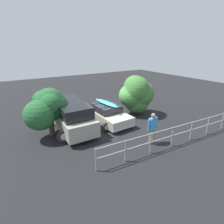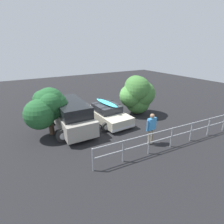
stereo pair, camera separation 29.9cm
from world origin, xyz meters
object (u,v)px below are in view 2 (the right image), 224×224
at_px(person_bystander, 151,126).
at_px(bush_near_left, 138,94).
at_px(sedan_car, 108,114).
at_px(suv_car, 71,115).
at_px(bush_near_right, 48,106).

height_order(person_bystander, bush_near_left, bush_near_left).
xyz_separation_m(sedan_car, person_bystander, (-0.55, 3.97, 0.49)).
xyz_separation_m(suv_car, bush_near_left, (-5.44, 0.04, 0.74)).
relative_size(suv_car, person_bystander, 2.67).
height_order(sedan_car, bush_near_left, bush_near_left).
bearing_deg(bush_near_right, suv_car, 179.01).
bearing_deg(sedan_car, bush_near_left, -177.46).
bearing_deg(person_bystander, sedan_car, -82.15).
distance_m(suv_car, person_bystander, 5.23).
distance_m(person_bystander, bush_near_right, 6.20).
xyz_separation_m(bush_near_left, bush_near_right, (6.78, -0.06, 0.10)).
bearing_deg(sedan_car, suv_car, -3.57).
distance_m(suv_car, bush_near_right, 1.59).
relative_size(suv_car, bush_near_left, 1.57).
xyz_separation_m(sedan_car, suv_car, (2.64, -0.17, 0.37)).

